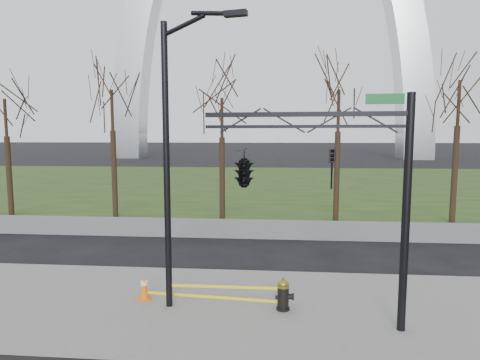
# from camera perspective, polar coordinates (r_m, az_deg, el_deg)

# --- Properties ---
(ground) EXTENTS (500.00, 500.00, 0.00)m
(ground) POSITION_cam_1_polar(r_m,az_deg,el_deg) (12.44, -2.50, -17.33)
(ground) COLOR black
(ground) RESTS_ON ground
(sidewalk) EXTENTS (18.00, 6.00, 0.10)m
(sidewalk) POSITION_cam_1_polar(r_m,az_deg,el_deg) (12.42, -2.50, -17.11)
(sidewalk) COLOR slate
(sidewalk) RESTS_ON ground
(grass_strip) EXTENTS (120.00, 40.00, 0.06)m
(grass_strip) POSITION_cam_1_polar(r_m,az_deg,el_deg) (41.62, 2.80, -0.50)
(grass_strip) COLOR #253914
(grass_strip) RESTS_ON ground
(guardrail) EXTENTS (60.00, 0.30, 0.90)m
(guardrail) POSITION_cam_1_polar(r_m,az_deg,el_deg) (19.88, 0.47, -6.86)
(guardrail) COLOR #59595B
(guardrail) RESTS_ON ground
(tree_row) EXTENTS (62.54, 4.00, 8.49)m
(tree_row) POSITION_cam_1_polar(r_m,az_deg,el_deg) (24.28, 21.17, 4.15)
(tree_row) COLOR black
(tree_row) RESTS_ON ground
(fire_hydrant) EXTENTS (0.57, 0.38, 0.93)m
(fire_hydrant) POSITION_cam_1_polar(r_m,az_deg,el_deg) (11.91, 6.12, -15.71)
(fire_hydrant) COLOR black
(fire_hydrant) RESTS_ON sidewalk
(traffic_cone) EXTENTS (0.44, 0.44, 0.72)m
(traffic_cone) POSITION_cam_1_polar(r_m,az_deg,el_deg) (12.86, -13.24, -14.48)
(traffic_cone) COLOR orange
(traffic_cone) RESTS_ON sidewalk
(street_light) EXTENTS (2.37, 0.63, 8.21)m
(street_light) POSITION_cam_1_polar(r_m,az_deg,el_deg) (11.33, -9.25, 4.75)
(street_light) COLOR black
(street_light) RESTS_ON ground
(traffic_signal_mast) EXTENTS (5.09, 2.51, 6.00)m
(traffic_signal_mast) POSITION_cam_1_polar(r_m,az_deg,el_deg) (10.35, 4.78, 1.63)
(traffic_signal_mast) COLOR black
(traffic_signal_mast) RESTS_ON ground
(caution_tape) EXTENTS (4.11, 0.38, 0.47)m
(caution_tape) POSITION_cam_1_polar(r_m,az_deg,el_deg) (12.12, -3.15, -15.46)
(caution_tape) COLOR yellow
(caution_tape) RESTS_ON ground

